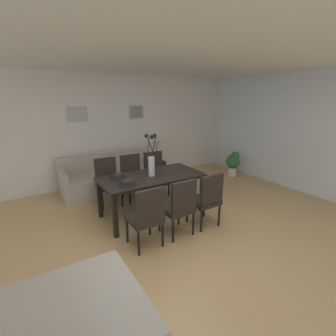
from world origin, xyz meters
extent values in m
plane|color=tan|center=(0.00, 0.00, 0.00)|extent=(9.00, 9.00, 0.00)
cube|color=silver|center=(0.00, 3.25, 1.30)|extent=(9.00, 0.10, 2.60)
cube|color=white|center=(3.65, 0.40, 1.30)|extent=(0.10, 6.30, 2.60)
cube|color=white|center=(0.00, 0.40, 2.64)|extent=(9.00, 7.20, 0.08)
cube|color=black|center=(0.21, 1.07, 0.71)|extent=(1.80, 0.90, 0.05)
cube|color=black|center=(1.05, 1.47, 0.34)|extent=(0.07, 0.07, 0.69)
cube|color=black|center=(-0.63, 1.47, 0.34)|extent=(0.07, 0.07, 0.69)
cube|color=black|center=(1.05, 0.68, 0.34)|extent=(0.07, 0.07, 0.69)
cube|color=black|center=(-0.63, 0.68, 0.34)|extent=(0.07, 0.07, 0.69)
cube|color=black|center=(-0.35, 0.28, 0.42)|extent=(0.45, 0.45, 0.08)
cube|color=black|center=(-0.34, 0.09, 0.68)|extent=(0.42, 0.07, 0.48)
cylinder|color=black|center=(-0.16, 0.47, 0.19)|extent=(0.04, 0.04, 0.38)
cylinder|color=black|center=(-0.54, 0.46, 0.19)|extent=(0.04, 0.04, 0.38)
cylinder|color=black|center=(-0.15, 0.09, 0.19)|extent=(0.04, 0.04, 0.38)
cylinder|color=black|center=(-0.53, 0.08, 0.19)|extent=(0.04, 0.04, 0.38)
cube|color=black|center=(-0.32, 1.87, 0.42)|extent=(0.47, 0.47, 0.08)
cube|color=black|center=(-0.31, 2.06, 0.68)|extent=(0.42, 0.09, 0.48)
cylinder|color=black|center=(-0.52, 1.69, 0.19)|extent=(0.04, 0.04, 0.38)
cylinder|color=black|center=(-0.14, 1.67, 0.19)|extent=(0.04, 0.04, 0.38)
cylinder|color=black|center=(-0.50, 2.07, 0.19)|extent=(0.04, 0.04, 0.38)
cylinder|color=black|center=(-0.12, 2.05, 0.19)|extent=(0.04, 0.04, 0.38)
cube|color=black|center=(0.21, 0.30, 0.42)|extent=(0.45, 0.45, 0.08)
cube|color=black|center=(0.22, 0.11, 0.68)|extent=(0.42, 0.07, 0.48)
cylinder|color=black|center=(0.40, 0.49, 0.19)|extent=(0.04, 0.04, 0.38)
cylinder|color=black|center=(0.02, 0.48, 0.19)|extent=(0.04, 0.04, 0.38)
cylinder|color=black|center=(0.41, 0.11, 0.19)|extent=(0.04, 0.04, 0.38)
cylinder|color=black|center=(0.03, 0.10, 0.19)|extent=(0.04, 0.04, 0.38)
cube|color=black|center=(0.22, 1.87, 0.42)|extent=(0.45, 0.45, 0.08)
cube|color=black|center=(0.23, 2.06, 0.68)|extent=(0.42, 0.07, 0.48)
cylinder|color=black|center=(0.03, 1.68, 0.19)|extent=(0.04, 0.04, 0.38)
cylinder|color=black|center=(0.41, 1.68, 0.19)|extent=(0.04, 0.04, 0.38)
cylinder|color=black|center=(0.04, 2.06, 0.19)|extent=(0.04, 0.04, 0.38)
cylinder|color=black|center=(0.42, 2.06, 0.19)|extent=(0.04, 0.04, 0.38)
cube|color=black|center=(0.75, 0.30, 0.42)|extent=(0.45, 0.45, 0.08)
cube|color=black|center=(0.76, 0.11, 0.68)|extent=(0.42, 0.07, 0.48)
cylinder|color=black|center=(0.94, 0.49, 0.19)|extent=(0.04, 0.04, 0.38)
cylinder|color=black|center=(0.56, 0.49, 0.19)|extent=(0.04, 0.04, 0.38)
cylinder|color=black|center=(0.95, 0.11, 0.19)|extent=(0.04, 0.04, 0.38)
cylinder|color=black|center=(0.57, 0.11, 0.19)|extent=(0.04, 0.04, 0.38)
cube|color=black|center=(0.75, 1.86, 0.42)|extent=(0.46, 0.46, 0.08)
cube|color=black|center=(0.76, 2.05, 0.68)|extent=(0.42, 0.08, 0.48)
cylinder|color=black|center=(0.55, 1.68, 0.19)|extent=(0.04, 0.04, 0.38)
cylinder|color=black|center=(0.93, 1.66, 0.19)|extent=(0.04, 0.04, 0.38)
cylinder|color=black|center=(0.57, 2.06, 0.19)|extent=(0.04, 0.04, 0.38)
cylinder|color=black|center=(0.95, 2.04, 0.19)|extent=(0.04, 0.04, 0.38)
cylinder|color=silver|center=(0.21, 1.07, 0.91)|extent=(0.11, 0.11, 0.34)
cylinder|color=black|center=(0.26, 1.09, 1.24)|extent=(0.05, 0.12, 0.37)
sphere|color=black|center=(0.29, 1.10, 1.44)|extent=(0.07, 0.07, 0.07)
cylinder|color=black|center=(0.18, 1.12, 1.24)|extent=(0.08, 0.05, 0.38)
sphere|color=black|center=(0.16, 1.15, 1.44)|extent=(0.07, 0.07, 0.07)
cylinder|color=black|center=(0.19, 1.02, 1.24)|extent=(0.15, 0.06, 0.36)
sphere|color=black|center=(0.18, 0.99, 1.44)|extent=(0.07, 0.07, 0.07)
cylinder|color=black|center=(-0.33, 0.87, 0.74)|extent=(0.32, 0.32, 0.01)
cylinder|color=#2D2826|center=(-0.33, 0.87, 0.78)|extent=(0.17, 0.17, 0.06)
cylinder|color=black|center=(-0.33, 0.87, 0.79)|extent=(0.13, 0.13, 0.04)
cylinder|color=black|center=(-0.33, 1.28, 0.74)|extent=(0.32, 0.32, 0.01)
cylinder|color=#2D2826|center=(-0.33, 1.28, 0.78)|extent=(0.17, 0.17, 0.06)
cylinder|color=black|center=(-0.33, 1.28, 0.79)|extent=(0.13, 0.13, 0.04)
cube|color=#B2A899|center=(-0.03, 2.65, 0.21)|extent=(2.10, 0.84, 0.42)
cube|color=#B2A899|center=(-0.03, 2.99, 0.61)|extent=(2.10, 0.16, 0.38)
cube|color=#B2A899|center=(0.96, 2.65, 0.52)|extent=(0.10, 0.84, 0.20)
cube|color=#B2A899|center=(-1.03, 2.65, 0.52)|extent=(0.10, 0.84, 0.20)
cube|color=black|center=(1.19, 2.67, 0.26)|extent=(0.36, 0.36, 0.52)
cylinder|color=#4C4C51|center=(1.19, 2.67, 0.56)|extent=(0.12, 0.12, 0.08)
cylinder|color=#4C4C51|center=(1.19, 2.67, 0.74)|extent=(0.02, 0.02, 0.30)
cone|color=beige|center=(1.19, 2.67, 0.94)|extent=(0.22, 0.22, 0.18)
cube|color=#A8A399|center=(-1.84, -1.33, 0.90)|extent=(1.31, 0.82, 0.04)
cube|color=#B2ADA3|center=(-0.51, 3.18, 1.71)|extent=(0.43, 0.02, 0.32)
cube|color=#B2B2AD|center=(-0.51, 3.17, 1.71)|extent=(0.38, 0.01, 0.27)
cube|color=#B2ADA3|center=(0.92, 3.18, 1.71)|extent=(0.37, 0.02, 0.33)
cube|color=gray|center=(0.92, 3.17, 1.71)|extent=(0.32, 0.01, 0.28)
cylinder|color=silver|center=(3.15, 1.95, 0.11)|extent=(0.24, 0.24, 0.22)
sphere|color=#2D6633|center=(3.15, 1.95, 0.40)|extent=(0.36, 0.36, 0.36)
sphere|color=#2D6633|center=(3.20, 1.92, 0.56)|extent=(0.22, 0.22, 0.22)
camera|label=1|loc=(-1.71, -2.55, 2.08)|focal=26.12mm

